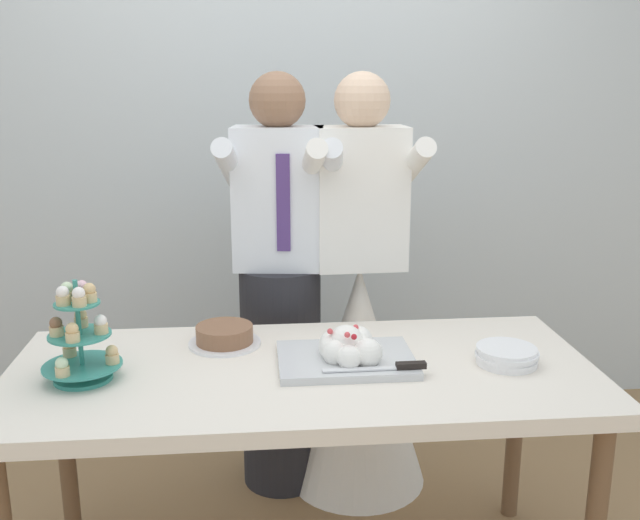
{
  "coord_description": "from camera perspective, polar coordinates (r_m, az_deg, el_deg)",
  "views": [
    {
      "loc": [
        -0.14,
        -2.03,
        1.64
      ],
      "look_at": [
        0.07,
        0.15,
        1.07
      ],
      "focal_mm": 40.1,
      "sensor_mm": 36.0,
      "label": 1
    }
  ],
  "objects": [
    {
      "name": "plate_stack",
      "position": [
        2.3,
        14.68,
        -7.39
      ],
      "size": [
        0.19,
        0.19,
        0.05
      ],
      "color": "white",
      "rests_on": "dessert_table"
    },
    {
      "name": "dessert_table",
      "position": [
        2.25,
        -1.41,
        -10.29
      ],
      "size": [
        1.8,
        0.8,
        0.78
      ],
      "color": "silver",
      "rests_on": "ground_plane"
    },
    {
      "name": "main_cake_tray",
      "position": [
        2.23,
        2.21,
        -7.26
      ],
      "size": [
        0.44,
        0.31,
        0.12
      ],
      "color": "silver",
      "rests_on": "dessert_table"
    },
    {
      "name": "person_groom",
      "position": [
        2.83,
        -3.17,
        -3.94
      ],
      "size": [
        0.51,
        0.54,
        1.66
      ],
      "color": "#232328",
      "rests_on": "ground_plane"
    },
    {
      "name": "rear_wall",
      "position": [
        3.45,
        -3.14,
        11.28
      ],
      "size": [
        5.2,
        0.1,
        2.9
      ],
      "primitive_type": "cube",
      "color": "silver",
      "rests_on": "ground_plane"
    },
    {
      "name": "cupcake_stand",
      "position": [
        2.19,
        -18.63,
        -5.87
      ],
      "size": [
        0.23,
        0.23,
        0.31
      ],
      "color": "teal",
      "rests_on": "dessert_table"
    },
    {
      "name": "round_cake",
      "position": [
        2.4,
        -7.62,
        -6.02
      ],
      "size": [
        0.24,
        0.24,
        0.07
      ],
      "color": "white",
      "rests_on": "dessert_table"
    },
    {
      "name": "person_bride",
      "position": [
        2.89,
        3.1,
        -7.0
      ],
      "size": [
        0.56,
        0.56,
        1.66
      ],
      "color": "white",
      "rests_on": "ground_plane"
    }
  ]
}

